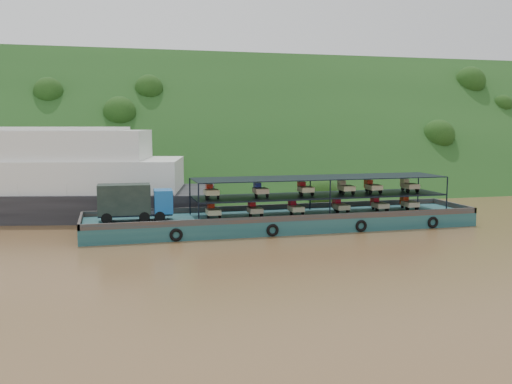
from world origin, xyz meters
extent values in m
plane|color=brown|center=(0.00, 0.00, 0.00)|extent=(160.00, 160.00, 0.00)
cube|color=#163814|center=(0.00, 36.00, 0.00)|extent=(140.00, 39.60, 39.60)
cube|color=#15434A|center=(0.16, 1.73, 0.60)|extent=(35.00, 7.00, 1.20)
cube|color=#592D19|center=(0.16, 5.13, 1.45)|extent=(35.00, 0.20, 0.50)
cube|color=#592D19|center=(0.16, -1.67, 1.45)|extent=(35.00, 0.20, 0.50)
cube|color=#592D19|center=(17.56, 1.73, 1.45)|extent=(0.20, 7.00, 0.50)
cube|color=#592D19|center=(-17.24, 1.73, 1.45)|extent=(0.20, 7.00, 0.50)
torus|color=black|center=(-9.84, -1.82, 0.55)|extent=(1.06, 0.26, 1.06)
torus|color=black|center=(-1.84, -1.82, 0.55)|extent=(1.06, 0.26, 1.06)
torus|color=black|center=(6.16, -1.82, 0.55)|extent=(1.06, 0.26, 1.06)
torus|color=black|center=(13.16, -1.82, 0.55)|extent=(1.06, 0.26, 1.06)
cylinder|color=black|center=(-15.15, 1.07, 1.65)|extent=(0.91, 0.35, 0.89)
cylinder|color=black|center=(-15.06, 2.95, 1.65)|extent=(0.91, 0.35, 0.89)
cylinder|color=black|center=(-12.11, 0.94, 1.65)|extent=(0.91, 0.35, 0.89)
cylinder|color=black|center=(-12.03, 2.81, 1.65)|extent=(0.91, 0.35, 0.89)
cylinder|color=black|center=(-10.86, 0.88, 1.65)|extent=(0.91, 0.35, 0.89)
cylinder|color=black|center=(-10.78, 2.75, 1.65)|extent=(0.91, 0.35, 0.89)
cube|color=black|center=(-12.78, 1.90, 1.78)|extent=(6.16, 2.23, 0.18)
cube|color=#1758A0|center=(-10.46, 1.80, 2.81)|extent=(1.61, 2.21, 1.97)
cube|color=black|center=(-9.71, 1.77, 3.17)|extent=(0.13, 1.79, 0.80)
cube|color=black|center=(-13.68, 1.94, 3.08)|extent=(4.38, 2.33, 2.50)
cube|color=black|center=(3.66, 1.73, 2.86)|extent=(23.00, 5.00, 0.12)
cube|color=black|center=(3.66, 1.73, 4.50)|extent=(23.00, 5.00, 0.08)
cylinder|color=black|center=(-7.84, -0.77, 2.85)|extent=(0.12, 0.12, 3.30)
cylinder|color=black|center=(-7.84, 4.23, 2.85)|extent=(0.12, 0.12, 3.30)
cylinder|color=black|center=(3.66, -0.77, 2.85)|extent=(0.12, 0.12, 3.30)
cylinder|color=black|center=(3.66, 4.23, 2.85)|extent=(0.12, 0.12, 3.30)
cylinder|color=black|center=(15.16, -0.77, 2.85)|extent=(0.12, 0.12, 3.30)
cylinder|color=black|center=(15.16, 4.23, 2.85)|extent=(0.12, 0.12, 3.30)
cylinder|color=black|center=(-6.25, 2.78, 1.46)|extent=(0.12, 0.52, 0.52)
cylinder|color=black|center=(-6.75, 0.98, 1.46)|extent=(0.14, 0.52, 0.52)
cylinder|color=black|center=(-5.75, 0.98, 1.46)|extent=(0.14, 0.52, 0.52)
cube|color=beige|center=(-6.25, 1.33, 1.80)|extent=(1.15, 1.50, 0.44)
cube|color=red|center=(-6.25, 2.48, 1.98)|extent=(0.55, 0.80, 0.80)
cube|color=red|center=(-6.25, 2.28, 2.48)|extent=(0.50, 0.10, 0.10)
cylinder|color=black|center=(-2.53, 2.78, 1.46)|extent=(0.12, 0.52, 0.52)
cylinder|color=black|center=(-3.03, 0.98, 1.46)|extent=(0.14, 0.52, 0.52)
cylinder|color=black|center=(-2.03, 0.98, 1.46)|extent=(0.14, 0.52, 0.52)
cube|color=#CAB78F|center=(-2.53, 1.33, 1.80)|extent=(1.15, 1.50, 0.44)
cube|color=red|center=(-2.53, 2.48, 1.98)|extent=(0.55, 0.80, 0.80)
cube|color=red|center=(-2.53, 2.28, 2.48)|extent=(0.50, 0.10, 0.10)
cylinder|color=black|center=(1.27, 2.78, 1.46)|extent=(0.12, 0.52, 0.52)
cylinder|color=black|center=(0.77, 0.98, 1.46)|extent=(0.14, 0.52, 0.52)
cylinder|color=black|center=(1.77, 0.98, 1.46)|extent=(0.14, 0.52, 0.52)
cube|color=beige|center=(1.27, 1.33, 1.80)|extent=(1.15, 1.50, 0.44)
cube|color=#B70C21|center=(1.27, 2.48, 1.98)|extent=(0.55, 0.80, 0.80)
cube|color=#B70C21|center=(1.27, 2.28, 2.48)|extent=(0.50, 0.10, 0.10)
cylinder|color=black|center=(5.63, 2.78, 1.46)|extent=(0.12, 0.52, 0.52)
cylinder|color=black|center=(5.13, 0.98, 1.46)|extent=(0.14, 0.52, 0.52)
cylinder|color=black|center=(6.13, 0.98, 1.46)|extent=(0.14, 0.52, 0.52)
cube|color=tan|center=(5.63, 1.33, 1.80)|extent=(1.15, 1.50, 0.44)
cube|color=red|center=(5.63, 2.48, 1.98)|extent=(0.55, 0.80, 0.80)
cube|color=red|center=(5.63, 2.28, 2.48)|extent=(0.50, 0.10, 0.10)
cylinder|color=black|center=(9.54, 2.78, 1.46)|extent=(0.12, 0.52, 0.52)
cylinder|color=black|center=(9.04, 0.98, 1.46)|extent=(0.14, 0.52, 0.52)
cylinder|color=black|center=(10.04, 0.98, 1.46)|extent=(0.14, 0.52, 0.52)
cube|color=beige|center=(9.54, 1.33, 1.80)|extent=(1.15, 1.50, 0.44)
cube|color=#B10B1C|center=(9.54, 2.48, 1.98)|extent=(0.55, 0.80, 0.80)
cube|color=#B10B1C|center=(9.54, 2.28, 2.48)|extent=(0.50, 0.10, 0.10)
cylinder|color=black|center=(12.65, 2.78, 1.46)|extent=(0.12, 0.52, 0.52)
cylinder|color=black|center=(12.15, 0.98, 1.46)|extent=(0.14, 0.52, 0.52)
cylinder|color=black|center=(13.15, 0.98, 1.46)|extent=(0.14, 0.52, 0.52)
cube|color=beige|center=(12.65, 1.33, 1.80)|extent=(1.15, 1.50, 0.44)
cube|color=red|center=(12.65, 2.48, 1.98)|extent=(0.55, 0.80, 0.80)
cube|color=red|center=(12.65, 2.28, 2.48)|extent=(0.50, 0.10, 0.10)
cylinder|color=black|center=(-6.39, 2.78, 3.18)|extent=(0.12, 0.52, 0.52)
cylinder|color=black|center=(-6.89, 0.98, 3.18)|extent=(0.14, 0.52, 0.52)
cylinder|color=black|center=(-5.89, 0.98, 3.18)|extent=(0.14, 0.52, 0.52)
cube|color=#C3BF8A|center=(-6.39, 1.33, 3.52)|extent=(1.15, 1.50, 0.44)
cube|color=red|center=(-6.39, 2.48, 3.70)|extent=(0.55, 0.80, 0.80)
cube|color=red|center=(-6.39, 2.28, 4.20)|extent=(0.50, 0.10, 0.10)
cylinder|color=black|center=(-2.02, 2.78, 3.18)|extent=(0.12, 0.52, 0.52)
cylinder|color=black|center=(-2.52, 0.98, 3.18)|extent=(0.14, 0.52, 0.52)
cylinder|color=black|center=(-1.52, 0.98, 3.18)|extent=(0.14, 0.52, 0.52)
cube|color=tan|center=(-2.02, 1.33, 3.52)|extent=(1.15, 1.50, 0.44)
cube|color=#1B2CA5|center=(-2.02, 2.48, 3.70)|extent=(0.55, 0.80, 0.80)
cube|color=#1B2CA5|center=(-2.02, 2.28, 4.20)|extent=(0.50, 0.10, 0.10)
cylinder|color=black|center=(2.16, 2.78, 3.18)|extent=(0.12, 0.52, 0.52)
cylinder|color=black|center=(1.66, 0.98, 3.18)|extent=(0.14, 0.52, 0.52)
cylinder|color=black|center=(2.66, 0.98, 3.18)|extent=(0.14, 0.52, 0.52)
cube|color=#C8C38E|center=(2.16, 1.33, 3.52)|extent=(1.15, 1.50, 0.44)
cube|color=red|center=(2.16, 2.48, 3.70)|extent=(0.55, 0.80, 0.80)
cube|color=red|center=(2.16, 2.28, 4.20)|extent=(0.50, 0.10, 0.10)
cylinder|color=black|center=(6.11, 2.78, 3.18)|extent=(0.12, 0.52, 0.52)
cylinder|color=black|center=(5.61, 0.98, 3.18)|extent=(0.14, 0.52, 0.52)
cylinder|color=black|center=(6.61, 0.98, 3.18)|extent=(0.14, 0.52, 0.52)
cube|color=#C7C28D|center=(6.11, 1.33, 3.52)|extent=(1.15, 1.50, 0.44)
cube|color=beige|center=(6.11, 2.48, 3.70)|extent=(0.55, 0.80, 0.80)
cube|color=beige|center=(6.11, 2.28, 4.20)|extent=(0.50, 0.10, 0.10)
cylinder|color=black|center=(8.84, 2.78, 3.18)|extent=(0.12, 0.52, 0.52)
cylinder|color=black|center=(8.34, 0.98, 3.18)|extent=(0.14, 0.52, 0.52)
cylinder|color=black|center=(9.34, 0.98, 3.18)|extent=(0.14, 0.52, 0.52)
cube|color=#C8BC8D|center=(8.84, 1.33, 3.52)|extent=(1.15, 1.50, 0.44)
cube|color=#B51F0C|center=(8.84, 2.48, 3.70)|extent=(0.55, 0.80, 0.80)
cube|color=#B51F0C|center=(8.84, 2.28, 4.20)|extent=(0.50, 0.10, 0.10)
cylinder|color=black|center=(12.63, 2.78, 3.18)|extent=(0.12, 0.52, 0.52)
cylinder|color=black|center=(12.13, 0.98, 3.18)|extent=(0.14, 0.52, 0.52)
cylinder|color=black|center=(13.13, 0.98, 3.18)|extent=(0.14, 0.52, 0.52)
cube|color=tan|center=(12.63, 1.33, 3.52)|extent=(1.15, 1.50, 0.44)
cube|color=beige|center=(12.63, 2.48, 3.70)|extent=(0.55, 0.80, 0.80)
cube|color=beige|center=(12.63, 2.28, 4.20)|extent=(0.50, 0.10, 0.10)
camera|label=1|loc=(-15.03, -46.52, 9.29)|focal=40.00mm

